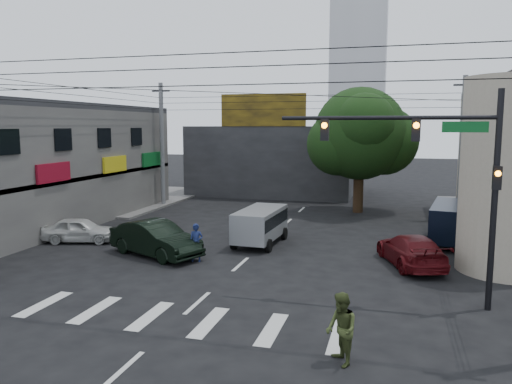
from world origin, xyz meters
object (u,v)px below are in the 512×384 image
at_px(utility_pole_far_left, 162,145).
at_px(maroon_sedan, 411,250).
at_px(dark_sedan, 156,239).
at_px(traffic_officer, 196,243).
at_px(white_compact, 80,230).
at_px(pedestrian_olive, 341,329).
at_px(traffic_gantry, 441,163).
at_px(navy_van, 452,224).
at_px(utility_pole_far_right, 462,148).
at_px(silver_minivan, 260,227).
at_px(street_tree, 360,134).

bearing_deg(utility_pole_far_left, maroon_sedan, -34.59).
distance_m(dark_sedan, traffic_officer, 2.22).
relative_size(white_compact, pedestrian_olive, 2.17).
xyz_separation_m(traffic_gantry, utility_pole_far_left, (-18.32, 17.00, -0.23)).
height_order(utility_pole_far_left, navy_van, utility_pole_far_left).
relative_size(traffic_gantry, pedestrian_olive, 3.85).
bearing_deg(utility_pole_far_right, utility_pole_far_left, 180.00).
height_order(traffic_gantry, white_compact, traffic_gantry).
relative_size(traffic_gantry, navy_van, 1.35).
bearing_deg(white_compact, traffic_gantry, -120.20).
height_order(utility_pole_far_right, traffic_officer, utility_pole_far_right).
relative_size(dark_sedan, pedestrian_olive, 2.78).
distance_m(utility_pole_far_right, dark_sedan, 20.46).
height_order(utility_pole_far_left, pedestrian_olive, utility_pole_far_left).
distance_m(utility_pole_far_left, utility_pole_far_right, 21.00).
xyz_separation_m(white_compact, silver_minivan, (9.21, 2.06, 0.26)).
relative_size(traffic_officer, pedestrian_olive, 0.91).
height_order(street_tree, utility_pole_far_left, utility_pole_far_left).
xyz_separation_m(utility_pole_far_right, silver_minivan, (-10.65, -10.11, -3.69)).
height_order(utility_pole_far_left, white_compact, utility_pole_far_left).
relative_size(utility_pole_far_left, pedestrian_olive, 4.92).
bearing_deg(white_compact, utility_pole_far_left, -9.12).
height_order(white_compact, maroon_sedan, maroon_sedan).
relative_size(street_tree, utility_pole_far_right, 0.95).
bearing_deg(street_tree, traffic_gantry, -78.01).
height_order(dark_sedan, silver_minivan, silver_minivan).
height_order(silver_minivan, navy_van, navy_van).
bearing_deg(utility_pole_far_left, traffic_gantry, -42.86).
relative_size(white_compact, silver_minivan, 0.94).
xyz_separation_m(dark_sedan, silver_minivan, (4.11, 3.54, 0.10)).
xyz_separation_m(street_tree, dark_sedan, (-8.26, -14.65, -4.66)).
bearing_deg(traffic_gantry, pedestrian_olive, -117.01).
distance_m(dark_sedan, white_compact, 5.32).
distance_m(street_tree, white_compact, 19.37).
distance_m(traffic_officer, pedestrian_olive, 10.90).
height_order(maroon_sedan, pedestrian_olive, pedestrian_olive).
height_order(traffic_gantry, navy_van, traffic_gantry).
height_order(utility_pole_far_left, silver_minivan, utility_pole_far_left).
distance_m(utility_pole_far_right, white_compact, 23.62).
distance_m(traffic_gantry, utility_pole_far_right, 17.21).
height_order(white_compact, pedestrian_olive, pedestrian_olive).
relative_size(street_tree, traffic_officer, 5.09).
bearing_deg(dark_sedan, traffic_gantry, -81.52).
xyz_separation_m(street_tree, utility_pole_far_left, (-14.50, -1.00, -0.87)).
distance_m(dark_sedan, pedestrian_olive, 12.72).
distance_m(street_tree, silver_minivan, 12.70).
height_order(street_tree, pedestrian_olive, street_tree).
height_order(utility_pole_far_right, white_compact, utility_pole_far_right).
bearing_deg(utility_pole_far_left, utility_pole_far_right, 0.00).
bearing_deg(dark_sedan, pedestrian_olive, -107.96).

